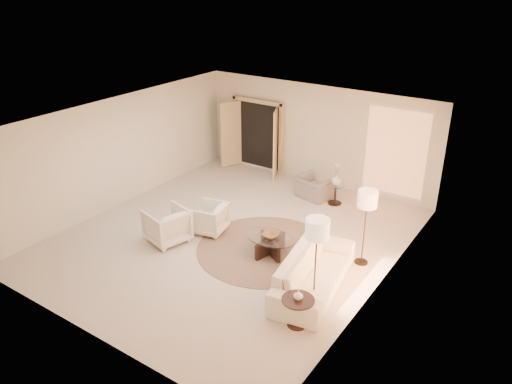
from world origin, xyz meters
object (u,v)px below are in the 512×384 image
Objects in this scene: end_table at (298,307)px; side_table at (335,192)px; coffee_table at (270,243)px; armchair_left at (209,217)px; floor_lamp_far at (317,233)px; end_vase at (298,295)px; sofa at (314,272)px; accent_chair at (314,184)px; side_vase at (336,180)px; armchair_right at (167,224)px; bowl at (270,235)px; floor_lamp_near at (367,202)px.

end_table is 1.05× the size of side_table.
armchair_left is at bearing 178.36° from coffee_table.
side_table is at bearing 137.11° from armchair_left.
floor_lamp_far is 10.05× the size of end_vase.
accent_chair is at bearing 18.48° from sofa.
end_vase is (3.38, -1.76, 0.24)m from armchair_left.
sofa is 9.18× the size of side_vase.
floor_lamp_far reaches higher than armchair_left.
sofa is 3.60m from armchair_right.
side_vase is at bearing 108.44° from end_table.
end_table is at bearing 92.40° from armchair_right.
armchair_right is at bearing -159.90° from coffee_table.
floor_lamp_far is (3.32, -1.04, 1.09)m from armchair_left.
end_vase is (0.28, -1.13, 0.26)m from sofa.
armchair_right is 5.00× the size of end_vase.
end_table is 2.09× the size of side_vase.
sofa is at bearing -23.18° from bowl.
floor_lamp_near is (2.37, -2.31, 1.02)m from accent_chair.
floor_lamp_near is (0.13, 2.49, 1.04)m from end_table.
side_table reaches higher than end_table.
floor_lamp_far is 6.38× the size of side_vase.
side_table is 3.15× the size of end_vase.
accent_chair is 1.57× the size of end_table.
side_vase is at bearing 88.97° from coffee_table.
armchair_right is 1.59× the size of side_table.
armchair_right is 3.99m from end_vase.
armchair_left is 3.82m from end_vase.
bowl is (-0.06, -3.07, 0.13)m from side_table.
floor_lamp_far is at bearing -161.19° from sofa.
end_vase is (1.65, -1.71, 0.36)m from coffee_table.
end_table is (3.88, -0.89, -0.06)m from armchair_right.
floor_lamp_near is at bearing -26.40° from sofa.
sofa is 14.46× the size of end_vase.
floor_lamp_near is 2.17m from bowl.
armchair_left is 1.74m from bowl.
armchair_left is 3.53m from side_vase.
floor_lamp_far reaches higher than sofa.
side_table is (1.79, 3.02, -0.06)m from armchair_left.
sofa is 1.68× the size of coffee_table.
accent_chair is 2.60× the size of bowl.
floor_lamp_near is (1.73, -2.29, 1.08)m from side_table.
side_table is 5.05m from end_vase.
coffee_table is 2.38m from end_table.
side_vase reaches higher than end_table.
floor_lamp_far is (1.53, -4.07, 1.15)m from side_table.
end_vase is at bearing 127.85° from accent_chair.
side_vase is (1.79, 3.02, 0.29)m from armchair_left.
armchair_right is 4.52m from side_vase.
coffee_table is 0.20m from bowl.
armchair_right is at bearing 80.08° from accent_chair.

